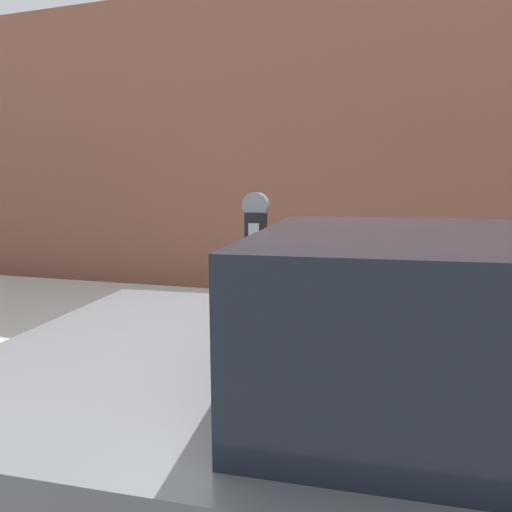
{
  "coord_description": "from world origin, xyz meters",
  "views": [
    {
      "loc": [
        0.65,
        -1.95,
        1.55
      ],
      "look_at": [
        -0.14,
        1.03,
        1.08
      ],
      "focal_mm": 28.0,
      "sensor_mm": 36.0,
      "label": 1
    }
  ],
  "objects": [
    {
      "name": "ground_plane",
      "position": [
        0.0,
        0.0,
        0.0
      ],
      "size": [
        60.0,
        60.0,
        0.0
      ],
      "primitive_type": "plane",
      "color": "slate"
    },
    {
      "name": "sidewalk",
      "position": [
        0.0,
        2.2,
        0.07
      ],
      "size": [
        24.0,
        2.8,
        0.14
      ],
      "color": "#BCB7AD",
      "rests_on": "ground_plane"
    },
    {
      "name": "building_facade",
      "position": [
        0.0,
        4.15,
        2.29
      ],
      "size": [
        24.0,
        0.3,
        4.57
      ],
      "color": "#935642",
      "rests_on": "ground_plane"
    },
    {
      "name": "parking_meter",
      "position": [
        -0.14,
        1.03,
        1.18
      ],
      "size": [
        0.2,
        0.13,
        1.43
      ],
      "color": "#2D2D30",
      "rests_on": "sidewalk"
    }
  ]
}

